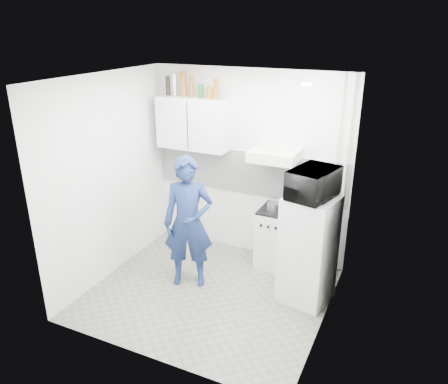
% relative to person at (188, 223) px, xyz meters
% --- Properties ---
extents(floor, '(2.80, 2.80, 0.00)m').
position_rel_person_xyz_m(floor, '(0.34, -0.13, -0.84)').
color(floor, '#5D5B55').
rests_on(floor, ground).
extents(ceiling, '(2.80, 2.80, 0.00)m').
position_rel_person_xyz_m(ceiling, '(0.34, -0.13, 1.76)').
color(ceiling, white).
rests_on(ceiling, wall_back).
extents(wall_back, '(2.80, 0.00, 2.80)m').
position_rel_person_xyz_m(wall_back, '(0.34, 1.12, 0.46)').
color(wall_back, silver).
rests_on(wall_back, floor).
extents(wall_left, '(0.00, 2.60, 2.60)m').
position_rel_person_xyz_m(wall_left, '(-1.06, -0.13, 0.46)').
color(wall_left, silver).
rests_on(wall_left, floor).
extents(wall_right, '(0.00, 2.60, 2.60)m').
position_rel_person_xyz_m(wall_right, '(1.74, -0.13, 0.46)').
color(wall_right, silver).
rests_on(wall_right, floor).
extents(person, '(0.72, 0.61, 1.68)m').
position_rel_person_xyz_m(person, '(0.00, 0.00, 0.00)').
color(person, navy).
rests_on(person, floor).
extents(stove, '(0.50, 0.50, 0.81)m').
position_rel_person_xyz_m(stove, '(0.87, 0.87, -0.44)').
color(stove, silver).
rests_on(stove, floor).
extents(fridge, '(0.64, 0.64, 1.32)m').
position_rel_person_xyz_m(fridge, '(1.44, 0.28, -0.18)').
color(fridge, white).
rests_on(fridge, floor).
extents(stove_top, '(0.48, 0.48, 0.03)m').
position_rel_person_xyz_m(stove_top, '(0.87, 0.87, -0.02)').
color(stove_top, black).
rests_on(stove_top, stove).
extents(saucepan, '(0.16, 0.16, 0.09)m').
position_rel_person_xyz_m(saucepan, '(0.80, 0.84, 0.04)').
color(saucepan, silver).
rests_on(saucepan, stove_top).
extents(microwave, '(0.68, 0.54, 0.33)m').
position_rel_person_xyz_m(microwave, '(1.44, 0.28, 0.64)').
color(microwave, black).
rests_on(microwave, fridge).
extents(bottle_a, '(0.06, 0.06, 0.26)m').
position_rel_person_xyz_m(bottle_a, '(-0.80, 0.95, 1.49)').
color(bottle_a, black).
rests_on(bottle_a, upper_cabinet).
extents(bottle_b, '(0.08, 0.08, 0.29)m').
position_rel_person_xyz_m(bottle_b, '(-0.70, 0.95, 1.51)').
color(bottle_b, silver).
rests_on(bottle_b, upper_cabinet).
extents(bottle_c, '(0.08, 0.08, 0.33)m').
position_rel_person_xyz_m(bottle_c, '(-0.56, 0.95, 1.52)').
color(bottle_c, brown).
rests_on(bottle_c, upper_cabinet).
extents(bottle_d, '(0.06, 0.06, 0.29)m').
position_rel_person_xyz_m(bottle_d, '(-0.44, 0.95, 1.50)').
color(bottle_d, brown).
rests_on(bottle_d, upper_cabinet).
extents(canister_a, '(0.07, 0.07, 0.18)m').
position_rel_person_xyz_m(canister_a, '(-0.29, 0.95, 1.45)').
color(canister_a, '#144C1E').
rests_on(canister_a, upper_cabinet).
extents(canister_b, '(0.08, 0.08, 0.16)m').
position_rel_person_xyz_m(canister_b, '(-0.17, 0.95, 1.44)').
color(canister_b, brown).
rests_on(canister_b, upper_cabinet).
extents(bottle_e, '(0.06, 0.06, 0.26)m').
position_rel_person_xyz_m(bottle_e, '(-0.07, 0.95, 1.49)').
color(bottle_e, brown).
rests_on(bottle_e, upper_cabinet).
extents(upper_cabinet, '(1.00, 0.35, 0.70)m').
position_rel_person_xyz_m(upper_cabinet, '(-0.41, 0.95, 1.01)').
color(upper_cabinet, white).
rests_on(upper_cabinet, wall_back).
extents(range_hood, '(0.60, 0.50, 0.14)m').
position_rel_person_xyz_m(range_hood, '(0.79, 0.87, 0.73)').
color(range_hood, silver).
rests_on(range_hood, wall_back).
extents(backsplash, '(2.74, 0.03, 0.60)m').
position_rel_person_xyz_m(backsplash, '(0.34, 1.11, 0.36)').
color(backsplash, white).
rests_on(backsplash, wall_back).
extents(pipe_a, '(0.05, 0.05, 2.60)m').
position_rel_person_xyz_m(pipe_a, '(1.64, 1.04, 0.46)').
color(pipe_a, silver).
rests_on(pipe_a, floor).
extents(pipe_b, '(0.04, 0.04, 2.60)m').
position_rel_person_xyz_m(pipe_b, '(1.52, 1.04, 0.46)').
color(pipe_b, silver).
rests_on(pipe_b, floor).
extents(ceiling_spot_fixture, '(0.10, 0.10, 0.02)m').
position_rel_person_xyz_m(ceiling_spot_fixture, '(1.34, 0.07, 1.73)').
color(ceiling_spot_fixture, white).
rests_on(ceiling_spot_fixture, ceiling).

